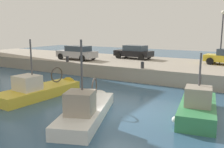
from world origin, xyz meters
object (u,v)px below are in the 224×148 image
object	(u,v)px
fishing_boat_yellow	(44,94)
parked_car_silver	(77,53)
mooring_bollard_mid	(142,65)
quay_streetlamp	(222,28)
parked_car_black	(134,52)
fishing_boat_green	(198,112)
mooring_bollard_north	(67,59)
fishing_boat_white	(88,113)

from	to	relation	value
fishing_boat_yellow	parked_car_silver	world-z (taller)	fishing_boat_yellow
mooring_bollard_mid	quay_streetlamp	size ratio (longest dim) A/B	0.11
parked_car_silver	mooring_bollard_mid	world-z (taller)	parked_car_silver
parked_car_black	mooring_bollard_mid	bearing A→B (deg)	-148.52
fishing_boat_green	quay_streetlamp	xyz separation A→B (m)	(11.52, 0.55, 4.32)
fishing_boat_yellow	parked_car_black	world-z (taller)	fishing_boat_yellow
fishing_boat_yellow	mooring_bollard_north	xyz separation A→B (m)	(7.17, 3.96, 1.34)
mooring_bollard_mid	mooring_bollard_north	world-z (taller)	same
parked_car_silver	mooring_bollard_mid	xyz separation A→B (m)	(-1.91, -8.29, -0.47)
fishing_boat_white	quay_streetlamp	distance (m)	15.76
fishing_boat_white	fishing_boat_yellow	bearing A→B (deg)	70.81
fishing_boat_yellow	parked_car_black	bearing A→B (deg)	-2.37
fishing_boat_white	parked_car_silver	size ratio (longest dim) A/B	1.52
parked_car_black	quay_streetlamp	bearing A→B (deg)	-90.52
parked_car_black	fishing_boat_white	bearing A→B (deg)	-163.24
mooring_bollard_mid	quay_streetlamp	bearing A→B (deg)	-42.51
fishing_boat_white	mooring_bollard_north	xyz separation A→B (m)	(8.89, 8.90, 1.33)
fishing_boat_green	mooring_bollard_mid	size ratio (longest dim) A/B	10.60
quay_streetlamp	parked_car_silver	bearing A→B (deg)	105.50
fishing_boat_white	fishing_boat_green	bearing A→B (deg)	-57.97
fishing_boat_yellow	fishing_boat_green	size ratio (longest dim) A/B	1.16
fishing_boat_yellow	mooring_bollard_mid	xyz separation A→B (m)	(7.17, -4.04, 1.34)
fishing_boat_yellow	mooring_bollard_north	world-z (taller)	fishing_boat_yellow
fishing_boat_white	parked_car_silver	xyz separation A→B (m)	(10.81, 9.19, 1.80)
fishing_boat_green	mooring_bollard_mid	world-z (taller)	fishing_boat_green
mooring_bollard_north	quay_streetlamp	size ratio (longest dim) A/B	0.11
parked_car_silver	parked_car_black	world-z (taller)	parked_car_silver
fishing_boat_green	quay_streetlamp	size ratio (longest dim) A/B	1.21
parked_car_black	quay_streetlamp	world-z (taller)	quay_streetlamp
parked_car_silver	mooring_bollard_mid	distance (m)	8.52
fishing_boat_yellow	parked_car_silver	size ratio (longest dim) A/B	1.51
parked_car_silver	parked_car_black	distance (m)	6.12
mooring_bollard_mid	quay_streetlamp	world-z (taller)	quay_streetlamp
fishing_boat_white	quay_streetlamp	bearing A→B (deg)	-16.41
fishing_boat_green	parked_car_silver	size ratio (longest dim) A/B	1.30
parked_car_silver	mooring_bollard_north	size ratio (longest dim) A/B	8.13
fishing_boat_green	fishing_boat_white	world-z (taller)	fishing_boat_white
parked_car_black	mooring_bollard_north	world-z (taller)	parked_car_black
fishing_boat_yellow	quay_streetlamp	bearing A→B (deg)	-35.71
mooring_bollard_north	quay_streetlamp	distance (m)	14.65
fishing_boat_green	mooring_bollard_north	distance (m)	14.99
mooring_bollard_mid	quay_streetlamp	distance (m)	8.22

